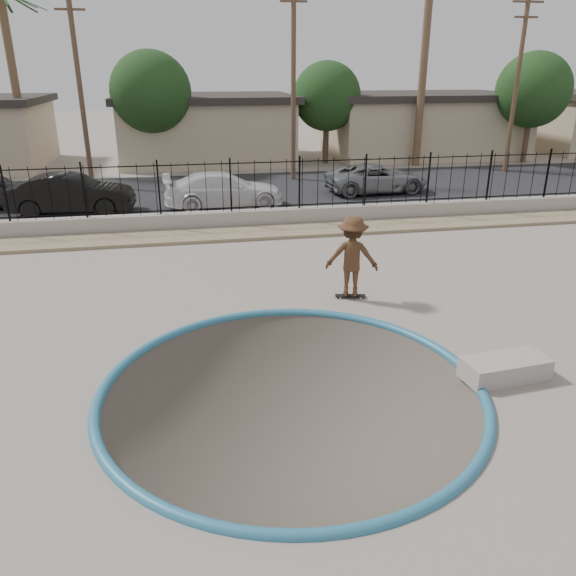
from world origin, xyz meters
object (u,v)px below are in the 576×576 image
(skateboard, at_px, (350,296))
(car_c, at_px, (224,190))
(car_d, at_px, (376,178))
(skater, at_px, (352,260))
(concrete_ledge, at_px, (505,368))
(car_b, at_px, (72,194))

(skateboard, height_order, car_c, car_c)
(car_c, distance_m, car_d, 7.31)
(skater, xyz_separation_m, car_c, (-2.32, 10.40, -0.26))
(concrete_ledge, bearing_deg, car_d, 79.21)
(car_d, bearing_deg, concrete_ledge, 165.62)
(concrete_ledge, height_order, car_b, car_b)
(skater, xyz_separation_m, skateboard, (0.00, 0.00, -0.95))
(skater, bearing_deg, car_d, -94.15)
(skater, distance_m, concrete_ledge, 4.72)
(concrete_ledge, relative_size, car_d, 0.34)
(car_b, xyz_separation_m, car_c, (5.96, 0.00, -0.07))
(skater, bearing_deg, skateboard, -72.29)
(car_b, bearing_deg, car_c, -87.04)
(car_c, bearing_deg, car_b, 87.51)
(skater, distance_m, car_d, 12.93)
(concrete_ledge, xyz_separation_m, car_b, (-9.98, 14.73, 0.61))
(car_b, height_order, car_c, car_b)
(car_c, bearing_deg, skateboard, -169.94)
(car_b, height_order, car_d, car_b)
(car_b, bearing_deg, concrete_ledge, -142.91)
(skater, height_order, car_d, skater)
(car_d, bearing_deg, skateboard, 154.55)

